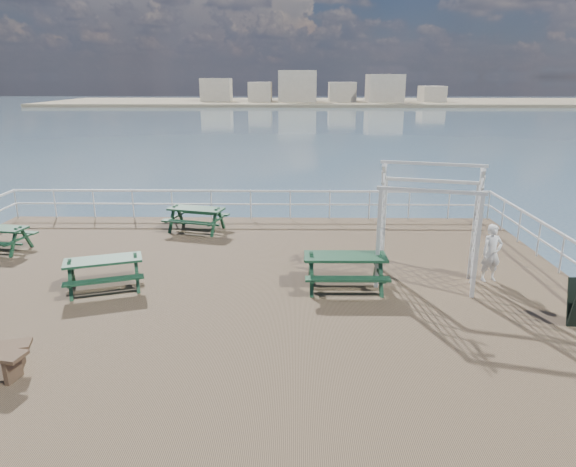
# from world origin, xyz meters

# --- Properties ---
(ground) EXTENTS (18.00, 14.00, 0.30)m
(ground) POSITION_xyz_m (0.00, 0.00, -0.15)
(ground) COLOR brown
(ground) RESTS_ON ground
(sea_backdrop) EXTENTS (300.00, 300.00, 9.20)m
(sea_backdrop) POSITION_xyz_m (12.54, 134.07, -0.51)
(sea_backdrop) COLOR #466076
(sea_backdrop) RESTS_ON ground
(railing) EXTENTS (17.77, 13.76, 1.10)m
(railing) POSITION_xyz_m (-0.07, 2.57, 0.87)
(railing) COLOR silver
(railing) RESTS_ON ground
(picnic_table_b) EXTENTS (2.20, 1.95, 0.91)m
(picnic_table_b) POSITION_xyz_m (-1.74, 5.23, 0.58)
(picnic_table_b) COLOR #153A21
(picnic_table_b) RESTS_ON ground
(picnic_table_c) EXTENTS (2.04, 1.65, 0.99)m
(picnic_table_c) POSITION_xyz_m (2.92, 0.25, 0.63)
(picnic_table_c) COLOR #153A21
(picnic_table_c) RESTS_ON ground
(picnic_table_d) EXTENTS (2.23, 2.01, 0.90)m
(picnic_table_d) POSITION_xyz_m (-3.09, 0.10, 0.58)
(picnic_table_d) COLOR #153A21
(picnic_table_d) RESTS_ON ground
(trellis_arbor) EXTENTS (2.77, 1.94, 3.13)m
(trellis_arbor) POSITION_xyz_m (5.00, 0.64, 1.39)
(trellis_arbor) COLOR silver
(trellis_arbor) RESTS_ON ground
(person) EXTENTS (0.61, 0.47, 1.52)m
(person) POSITION_xyz_m (6.73, 0.79, 0.76)
(person) COLOR silver
(person) RESTS_ON ground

